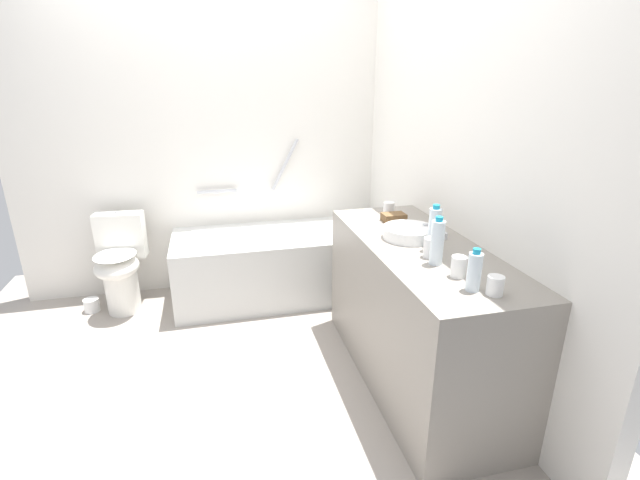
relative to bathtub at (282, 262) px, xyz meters
name	(u,v)px	position (x,y,z in m)	size (l,w,h in m)	color
ground_plane	(233,365)	(-0.46, -0.89, -0.28)	(3.63, 3.63, 0.00)	#9E9389
wall_back_tiled	(214,147)	(-0.46, 0.40, 0.87)	(3.03, 0.10, 2.31)	white
wall_right_mirror	(451,170)	(0.91, -0.89, 0.87)	(0.10, 2.87, 2.31)	white
bathtub	(282,262)	(0.00, 0.00, 0.00)	(1.66, 0.69, 1.22)	silver
toilet	(120,264)	(-1.21, 0.05, 0.08)	(0.37, 0.49, 0.74)	white
vanity_counter	(416,314)	(0.57, -1.26, 0.13)	(0.58, 1.50, 0.84)	gray
sink_basin	(409,233)	(0.54, -1.14, 0.58)	(0.29, 0.29, 0.06)	white
sink_faucet	(438,230)	(0.72, -1.14, 0.59)	(0.12, 0.15, 0.08)	silver
water_bottle_0	(474,271)	(0.53, -1.81, 0.64)	(0.06, 0.06, 0.19)	silver
water_bottle_1	(437,242)	(0.51, -1.51, 0.66)	(0.06, 0.06, 0.24)	silver
water_bottle_2	(434,229)	(0.59, -1.34, 0.66)	(0.06, 0.06, 0.24)	silver
drinking_glass_0	(459,267)	(0.54, -1.67, 0.60)	(0.07, 0.07, 0.10)	white
drinking_glass_1	(430,248)	(0.53, -1.43, 0.60)	(0.07, 0.07, 0.10)	white
drinking_glass_2	(389,209)	(0.60, -0.70, 0.59)	(0.07, 0.07, 0.09)	white
drinking_glass_3	(495,285)	(0.60, -1.87, 0.59)	(0.07, 0.07, 0.08)	white
amenity_basket	(394,217)	(0.58, -0.83, 0.58)	(0.14, 0.10, 0.05)	brown
toilet_paper_roll	(92,305)	(-1.46, 0.06, -0.23)	(0.11, 0.11, 0.10)	white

